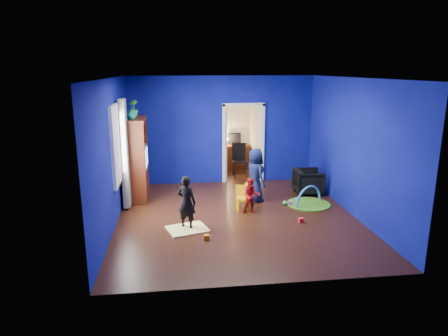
{
  "coord_description": "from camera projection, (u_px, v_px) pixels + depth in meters",
  "views": [
    {
      "loc": [
        -1.25,
        -7.91,
        3.08
      ],
      "look_at": [
        -0.22,
        0.4,
        0.99
      ],
      "focal_mm": 32.0,
      "sensor_mm": 36.0,
      "label": 1
    }
  ],
  "objects": [
    {
      "name": "child_black",
      "position": [
        187.0,
        202.0,
        7.8
      ],
      "size": [
        0.47,
        0.42,
        1.07
      ],
      "primitive_type": "imported",
      "rotation": [
        0.0,
        0.0,
        2.61
      ],
      "color": "black",
      "rests_on": "floor"
    },
    {
      "name": "alcove",
      "position": [
        238.0,
        132.0,
        11.77
      ],
      "size": [
        1.0,
        1.75,
        2.5
      ],
      "primitive_type": null,
      "color": "silver",
      "rests_on": "floor"
    },
    {
      "name": "book_shelf",
      "position": [
        235.0,
        104.0,
        12.3
      ],
      "size": [
        0.88,
        0.24,
        0.04
      ],
      "primitive_type": "cube",
      "color": "white",
      "rests_on": "study_desk"
    },
    {
      "name": "vase",
      "position": [
        131.0,
        114.0,
        8.95
      ],
      "size": [
        0.29,
        0.29,
        0.23
      ],
      "primitive_type": "imported",
      "rotation": [
        0.0,
        0.0,
        -0.38
      ],
      "color": "#0D5669",
      "rests_on": "tv_armoire"
    },
    {
      "name": "tv_armoire",
      "position": [
        135.0,
        159.0,
        9.51
      ],
      "size": [
        0.58,
        1.14,
        1.96
      ],
      "primitive_type": "cube",
      "color": "#3B1309",
      "rests_on": "floor"
    },
    {
      "name": "study_desk",
      "position": [
        235.0,
        157.0,
        12.59
      ],
      "size": [
        0.88,
        0.44,
        0.75
      ],
      "primitive_type": "cube",
      "color": "#3D140A",
      "rests_on": "floor"
    },
    {
      "name": "potted_plant",
      "position": [
        133.0,
        108.0,
        9.43
      ],
      "size": [
        0.29,
        0.29,
        0.4
      ],
      "primitive_type": "imported",
      "rotation": [
        0.0,
        0.0,
        -0.36
      ],
      "color": "green",
      "rests_on": "tv_armoire"
    },
    {
      "name": "toy_3",
      "position": [
        285.0,
        203.0,
        9.24
      ],
      "size": [
        0.11,
        0.11,
        0.11
      ],
      "primitive_type": "sphere",
      "color": "green",
      "rests_on": "floor"
    },
    {
      "name": "toy_1",
      "position": [
        297.0,
        199.0,
        9.5
      ],
      "size": [
        0.11,
        0.11,
        0.11
      ],
      "primitive_type": "sphere",
      "color": "blue",
      "rests_on": "floor"
    },
    {
      "name": "doorway",
      "position": [
        243.0,
        144.0,
        10.97
      ],
      "size": [
        1.16,
        0.1,
        2.1
      ],
      "primitive_type": "cube",
      "color": "white",
      "rests_on": "floor"
    },
    {
      "name": "toy_arch",
      "position": [
        308.0,
        204.0,
        9.28
      ],
      "size": [
        0.78,
        0.52,
        0.89
      ],
      "primitive_type": "torus",
      "rotation": [
        1.57,
        0.0,
        0.57
      ],
      "color": "#3F8CD8",
      "rests_on": "floor"
    },
    {
      "name": "ceiling",
      "position": [
        238.0,
        78.0,
        7.81
      ],
      "size": [
        5.0,
        5.5,
        0.01
      ],
      "primitive_type": "cube",
      "color": "white",
      "rests_on": "wall_back"
    },
    {
      "name": "toddler_red",
      "position": [
        251.0,
        196.0,
        8.65
      ],
      "size": [
        0.4,
        0.32,
        0.79
      ],
      "primitive_type": "imported",
      "rotation": [
        0.0,
        0.0,
        -0.06
      ],
      "color": "red",
      "rests_on": "floor"
    },
    {
      "name": "wall_left",
      "position": [
        112.0,
        154.0,
        7.86
      ],
      "size": [
        0.02,
        5.5,
        2.9
      ],
      "primitive_type": "cube",
      "color": "navy",
      "rests_on": "floor"
    },
    {
      "name": "desk_monitor",
      "position": [
        234.0,
        138.0,
        12.57
      ],
      "size": [
        0.4,
        0.05,
        0.32
      ],
      "primitive_type": "cube",
      "color": "black",
      "rests_on": "study_desk"
    },
    {
      "name": "play_mat",
      "position": [
        308.0,
        204.0,
        9.28
      ],
      "size": [
        1.0,
        1.0,
        0.03
      ],
      "primitive_type": "cylinder",
      "color": "#2B9020",
      "rests_on": "floor"
    },
    {
      "name": "kid_chair",
      "position": [
        243.0,
        200.0,
        8.86
      ],
      "size": [
        0.35,
        0.35,
        0.5
      ],
      "primitive_type": "cube",
      "rotation": [
        0.0,
        0.0,
        -0.32
      ],
      "color": "yellow",
      "rests_on": "floor"
    },
    {
      "name": "armchair",
      "position": [
        308.0,
        182.0,
        10.04
      ],
      "size": [
        0.72,
        0.7,
        0.62
      ],
      "primitive_type": "imported",
      "rotation": [
        0.0,
        0.0,
        1.52
      ],
      "color": "black",
      "rests_on": "floor"
    },
    {
      "name": "wall_right",
      "position": [
        354.0,
        148.0,
        8.46
      ],
      "size": [
        0.02,
        5.5,
        2.9
      ],
      "primitive_type": "cube",
      "color": "navy",
      "rests_on": "floor"
    },
    {
      "name": "crt_tv",
      "position": [
        137.0,
        157.0,
        9.5
      ],
      "size": [
        0.46,
        0.7,
        0.54
      ],
      "primitive_type": "cube",
      "color": "silver",
      "rests_on": "tv_armoire"
    },
    {
      "name": "wall_front",
      "position": [
        268.0,
        190.0,
        5.51
      ],
      "size": [
        5.0,
        0.02,
        2.9
      ],
      "primitive_type": "cube",
      "color": "navy",
      "rests_on": "floor"
    },
    {
      "name": "floor",
      "position": [
        237.0,
        217.0,
        8.51
      ],
      "size": [
        5.0,
        5.5,
        0.01
      ],
      "primitive_type": "cube",
      "color": "black",
      "rests_on": "ground"
    },
    {
      "name": "toy_2",
      "position": [
        207.0,
        237.0,
        7.36
      ],
      "size": [
        0.1,
        0.08,
        0.1
      ],
      "primitive_type": "cube",
      "color": "orange",
      "rests_on": "floor"
    },
    {
      "name": "folding_chair",
      "position": [
        240.0,
        161.0,
        11.65
      ],
      "size": [
        0.4,
        0.4,
        0.92
      ],
      "primitive_type": "cube",
      "color": "black",
      "rests_on": "floor"
    },
    {
      "name": "wall_back",
      "position": [
        221.0,
        130.0,
        10.81
      ],
      "size": [
        5.0,
        0.02,
        2.9
      ],
      "primitive_type": "cube",
      "color": "navy",
      "rests_on": "floor"
    },
    {
      "name": "yellow_blanket",
      "position": [
        187.0,
        229.0,
        7.83
      ],
      "size": [
        0.89,
        0.79,
        0.03
      ],
      "primitive_type": "cube",
      "rotation": [
        0.0,
        0.0,
        0.29
      ],
      "color": "#F2E07A",
      "rests_on": "floor"
    },
    {
      "name": "toy_4",
      "position": [
        290.0,
        204.0,
        9.21
      ],
      "size": [
        0.1,
        0.08,
        0.1
      ],
      "primitive_type": "cube",
      "color": "#D951B4",
      "rests_on": "floor"
    },
    {
      "name": "child_navy",
      "position": [
        255.0,
        175.0,
        9.4
      ],
      "size": [
        0.59,
        0.72,
        1.27
      ],
      "primitive_type": "imported",
      "rotation": [
        0.0,
        0.0,
        1.92
      ],
      "color": "#10133C",
      "rests_on": "floor"
    },
    {
      "name": "window_left",
      "position": [
        115.0,
        145.0,
        8.17
      ],
      "size": [
        0.03,
        0.95,
        1.55
      ],
      "primitive_type": "cube",
      "color": "white",
      "rests_on": "wall_left"
    },
    {
      "name": "toy_0",
      "position": [
        301.0,
        220.0,
        8.19
      ],
      "size": [
        0.1,
        0.08,
        0.1
      ],
      "primitive_type": "cube",
      "color": "red",
      "rests_on": "floor"
    },
    {
      "name": "hopper_ball",
      "position": [
        251.0,
        189.0,
        9.74
      ],
      "size": [
        0.41,
        0.41,
        0.41
      ],
      "primitive_type": "sphere",
      "color": "yellow",
      "rests_on": "floor"
    },
    {
      "name": "desk_lamp",
      "position": [
        226.0,
        139.0,
        12.48
      ],
      "size": [
        0.14,
        0.14,
        0.14
      ],
      "primitive_type": "sphere",
      "color": "#FFD88C",
      "rests_on": "study_desk"
    },
    {
      "name": "curtain",
      "position": [
        125.0,
        154.0,
        8.79
      ],
      "size": [
        0.14,
        0.42,
        2.4
      ],
      "primitive_type": "cube",
      "color": "slate",
      "rests_on": "floor"
    }
  ]
}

